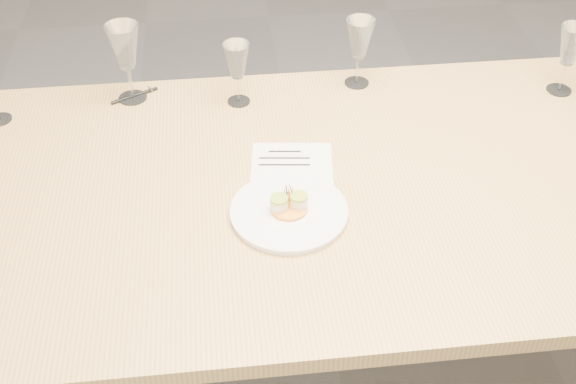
{
  "coord_description": "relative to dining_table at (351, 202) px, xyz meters",
  "views": [
    {
      "loc": [
        -0.3,
        -1.29,
        1.84
      ],
      "look_at": [
        -0.16,
        -0.08,
        0.8
      ],
      "focal_mm": 45.0,
      "sensor_mm": 36.0,
      "label": 1
    }
  ],
  "objects": [
    {
      "name": "ground",
      "position": [
        0.0,
        0.0,
        -0.68
      ],
      "size": [
        7.0,
        7.0,
        0.0
      ],
      "primitive_type": "plane",
      "color": "slate",
      "rests_on": "ground"
    },
    {
      "name": "dinner_plate",
      "position": [
        -0.16,
        -0.1,
        0.08
      ],
      "size": [
        0.26,
        0.26,
        0.07
      ],
      "rotation": [
        0.0,
        0.0,
        -0.24
      ],
      "color": "white",
      "rests_on": "dining_table"
    },
    {
      "name": "wine_glass_3",
      "position": [
        0.09,
        0.42,
        0.2
      ],
      "size": [
        0.08,
        0.08,
        0.2
      ],
      "color": "white",
      "rests_on": "dining_table"
    },
    {
      "name": "wine_glass_2",
      "position": [
        -0.25,
        0.37,
        0.19
      ],
      "size": [
        0.07,
        0.07,
        0.18
      ],
      "color": "white",
      "rests_on": "dining_table"
    },
    {
      "name": "dining_table",
      "position": [
        0.0,
        0.0,
        0.0
      ],
      "size": [
        2.4,
        1.0,
        0.75
      ],
      "color": "tan",
      "rests_on": "ground"
    },
    {
      "name": "recipe_sheet",
      "position": [
        -0.14,
        0.04,
        0.07
      ],
      "size": [
        0.22,
        0.27,
        0.0
      ],
      "rotation": [
        0.0,
        0.0,
        -0.12
      ],
      "color": "white",
      "rests_on": "dining_table"
    },
    {
      "name": "wine_glass_1",
      "position": [
        -0.54,
        0.42,
        0.22
      ],
      "size": [
        0.09,
        0.09,
        0.22
      ],
      "color": "white",
      "rests_on": "dining_table"
    },
    {
      "name": "ballpoint_pen",
      "position": [
        -0.53,
        0.42,
        0.07
      ],
      "size": [
        0.13,
        0.07,
        0.01
      ],
      "rotation": [
        0.0,
        0.0,
        0.48
      ],
      "color": "black",
      "rests_on": "dining_table"
    },
    {
      "name": "wine_glass_4",
      "position": [
        0.64,
        0.32,
        0.2
      ],
      "size": [
        0.08,
        0.08,
        0.2
      ],
      "color": "white",
      "rests_on": "dining_table"
    }
  ]
}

